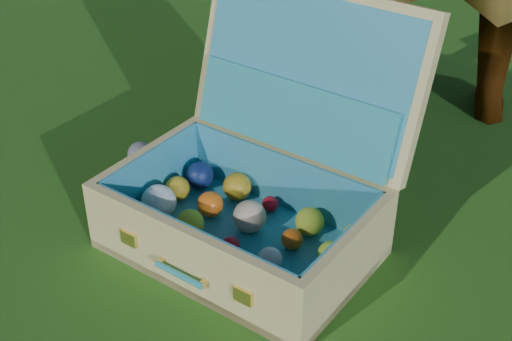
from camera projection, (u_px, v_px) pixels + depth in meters
name	position (u px, v px, depth m)	size (l,w,h in m)	color
ground	(249.00, 212.00, 1.76)	(60.00, 60.00, 0.00)	#215114
stray_ball	(140.00, 154.00, 1.93)	(0.07, 0.07, 0.07)	teal
suitcase	(261.00, 176.00, 1.62)	(0.64, 0.60, 0.54)	#DDC477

